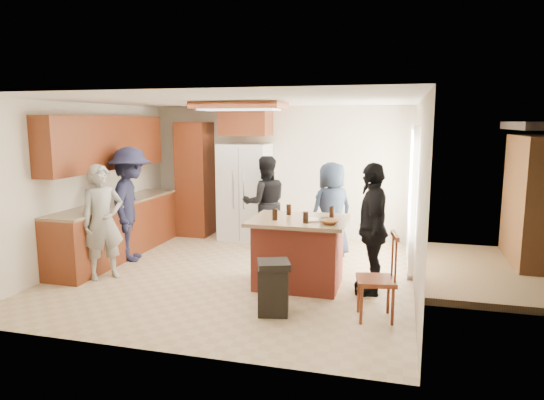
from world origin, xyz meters
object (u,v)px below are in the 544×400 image
(person_behind_right, at_px, (331,210))
(kitchen_island, at_px, (299,252))
(refrigerator, at_px, (245,192))
(spindle_chair, at_px, (378,280))
(person_behind_left, at_px, (265,203))
(trash_bin, at_px, (274,287))
(person_front_left, at_px, (103,222))
(person_counter, at_px, (131,204))
(person_side_right, at_px, (372,228))

(person_behind_right, distance_m, kitchen_island, 1.57)
(refrigerator, xyz_separation_m, spindle_chair, (2.62, -3.26, -0.45))
(kitchen_island, height_order, spindle_chair, spindle_chair)
(person_behind_left, bearing_deg, trash_bin, 81.82)
(person_behind_left, bearing_deg, person_front_left, 24.08)
(person_behind_right, relative_size, spindle_chair, 1.58)
(person_counter, height_order, spindle_chair, person_counter)
(person_counter, relative_size, trash_bin, 2.89)
(person_side_right, relative_size, refrigerator, 0.95)
(person_behind_right, bearing_deg, kitchen_island, 40.84)
(person_front_left, relative_size, person_side_right, 0.95)
(person_side_right, relative_size, person_counter, 0.94)
(person_side_right, height_order, trash_bin, person_side_right)
(person_counter, distance_m, kitchen_island, 2.93)
(spindle_chair, bearing_deg, person_behind_right, 109.79)
(person_behind_left, xyz_separation_m, trash_bin, (0.88, -2.76, -0.50))
(person_counter, distance_m, trash_bin, 3.24)
(refrigerator, bearing_deg, spindle_chair, -51.16)
(person_counter, bearing_deg, person_side_right, -115.02)
(person_front_left, bearing_deg, trash_bin, -65.04)
(person_behind_right, height_order, spindle_chair, person_behind_right)
(person_side_right, bearing_deg, person_behind_left, -139.31)
(refrigerator, distance_m, kitchen_island, 2.86)
(person_side_right, xyz_separation_m, person_counter, (-3.81, 0.56, 0.06))
(person_behind_left, bearing_deg, person_behind_right, 144.23)
(person_front_left, distance_m, refrigerator, 3.02)
(person_side_right, height_order, spindle_chair, person_side_right)
(person_behind_left, relative_size, trash_bin, 2.59)
(person_side_right, xyz_separation_m, kitchen_island, (-0.96, 0.01, -0.38))
(person_behind_right, relative_size, refrigerator, 0.87)
(person_front_left, relative_size, person_behind_left, 1.00)
(person_behind_right, relative_size, kitchen_island, 1.23)
(person_front_left, height_order, refrigerator, refrigerator)
(kitchen_island, bearing_deg, person_behind_right, 81.60)
(trash_bin, bearing_deg, person_front_left, 166.37)
(kitchen_island, xyz_separation_m, trash_bin, (-0.08, -1.03, -0.16))
(person_behind_right, distance_m, person_side_right, 1.71)
(kitchen_island, xyz_separation_m, spindle_chair, (1.09, -0.88, -0.02))
(person_behind_left, xyz_separation_m, spindle_chair, (2.05, -2.61, -0.36))
(person_front_left, height_order, spindle_chair, person_front_left)
(person_front_left, bearing_deg, refrigerator, 14.88)
(person_behind_right, xyz_separation_m, person_counter, (-3.07, -0.98, 0.13))
(person_behind_left, relative_size, refrigerator, 0.91)
(person_behind_left, distance_m, kitchen_island, 2.01)
(person_front_left, bearing_deg, person_behind_right, -18.62)
(refrigerator, distance_m, trash_bin, 3.75)
(person_counter, bearing_deg, kitchen_island, -117.51)
(refrigerator, xyz_separation_m, kitchen_island, (1.53, -2.37, -0.43))
(person_behind_left, xyz_separation_m, person_counter, (-1.89, -1.19, 0.09))
(person_behind_left, height_order, trash_bin, person_behind_left)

